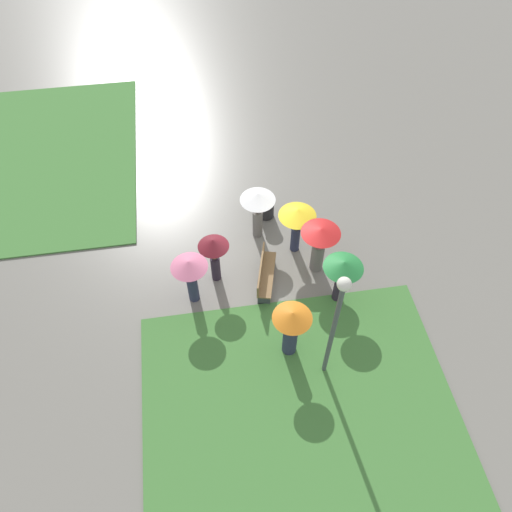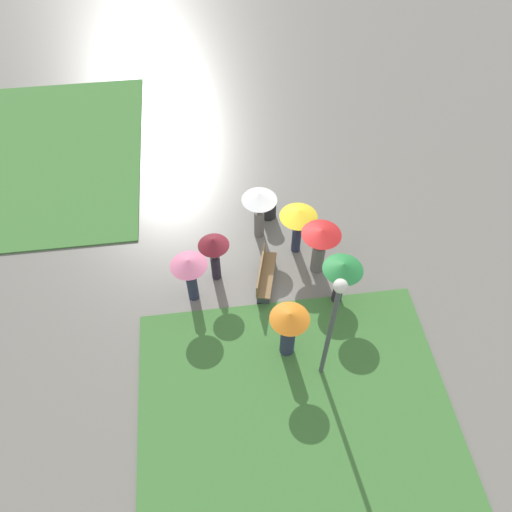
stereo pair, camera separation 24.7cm
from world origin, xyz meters
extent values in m
plane|color=slate|center=(0.00, 0.00, 0.00)|extent=(90.00, 90.00, 0.00)
cube|color=#427A38|center=(-5.98, 0.18, 0.03)|extent=(9.32, 8.06, 0.06)
cube|color=#427A38|center=(6.39, 8.40, 0.03)|extent=(9.50, 8.13, 0.06)
cube|color=brown|center=(-0.53, 0.37, 0.42)|extent=(1.79, 0.86, 0.05)
cube|color=brown|center=(-0.48, 0.55, 0.68)|extent=(1.69, 0.51, 0.45)
cube|color=#383D42|center=(-1.27, 0.58, 0.20)|extent=(0.18, 0.39, 0.40)
cube|color=#383D42|center=(0.21, 0.17, 0.20)|extent=(0.18, 0.39, 0.40)
cylinder|color=#474C51|center=(-3.64, -0.68, 1.94)|extent=(0.12, 0.12, 3.89)
sphere|color=white|center=(-3.64, -0.68, 4.05)|extent=(0.32, 0.32, 0.32)
cylinder|color=#232326|center=(2.26, -0.07, 0.41)|extent=(0.53, 0.53, 0.81)
cylinder|color=black|center=(2.26, -0.07, 0.83)|extent=(0.57, 0.57, 0.03)
cylinder|color=slate|center=(1.47, 0.34, 0.53)|extent=(0.46, 0.46, 1.06)
sphere|color=brown|center=(1.47, 0.34, 1.17)|extent=(0.20, 0.20, 0.20)
cylinder|color=#4C4C4F|center=(1.47, 0.34, 1.44)|extent=(0.02, 0.02, 0.35)
cone|color=white|center=(1.47, 0.34, 1.76)|extent=(1.11, 1.11, 0.27)
cylinder|color=#282D47|center=(0.67, -0.74, 0.51)|extent=(0.40, 0.40, 1.01)
sphere|color=#997051|center=(0.67, -0.74, 1.12)|extent=(0.21, 0.21, 0.21)
cylinder|color=#4C4C4F|center=(0.67, -0.74, 1.40)|extent=(0.02, 0.02, 0.35)
cone|color=gold|center=(0.67, -0.74, 1.71)|extent=(1.16, 1.16, 0.27)
cylinder|color=#2D2333|center=(-1.43, -1.61, 0.50)|extent=(0.36, 0.36, 1.00)
sphere|color=tan|center=(-1.43, -1.61, 1.10)|extent=(0.20, 0.20, 0.20)
cylinder|color=#4C4C4F|center=(-1.43, -1.61, 1.37)|extent=(0.02, 0.02, 0.35)
cone|color=#237A38|center=(-1.43, -1.61, 1.67)|extent=(1.14, 1.14, 0.24)
cylinder|color=#2D2333|center=(-0.10, 1.87, 0.48)|extent=(0.31, 0.31, 0.97)
sphere|color=brown|center=(-0.10, 1.87, 1.07)|extent=(0.21, 0.21, 0.21)
cylinder|color=#4C4C4F|center=(-0.10, 1.87, 1.35)|extent=(0.02, 0.02, 0.35)
cone|color=maroon|center=(-0.10, 1.87, 1.66)|extent=(0.91, 0.91, 0.27)
cylinder|color=slate|center=(-0.18, -1.26, 0.55)|extent=(0.52, 0.52, 1.10)
sphere|color=tan|center=(-0.18, -1.26, 1.20)|extent=(0.19, 0.19, 0.19)
cylinder|color=#4C4C4F|center=(-0.18, -1.26, 1.47)|extent=(0.02, 0.02, 0.35)
cone|color=red|center=(-0.18, -1.26, 1.74)|extent=(1.17, 1.17, 0.18)
cylinder|color=#282D47|center=(-2.91, 0.14, 0.58)|extent=(0.43, 0.43, 1.15)
sphere|color=brown|center=(-2.91, 0.14, 1.26)|extent=(0.21, 0.21, 0.21)
cylinder|color=#4C4C4F|center=(-2.91, 0.14, 1.54)|extent=(0.02, 0.02, 0.35)
cone|color=orange|center=(-2.91, 0.14, 1.84)|extent=(1.04, 1.04, 0.24)
cylinder|color=#282D47|center=(-0.76, 2.61, 0.51)|extent=(0.43, 0.43, 1.02)
sphere|color=beige|center=(-0.76, 2.61, 1.11)|extent=(0.19, 0.19, 0.19)
cylinder|color=#4C4C4F|center=(-0.76, 2.61, 1.39)|extent=(0.02, 0.02, 0.35)
cone|color=pink|center=(-0.76, 2.61, 1.68)|extent=(1.05, 1.05, 0.24)
camera|label=1|loc=(-9.29, 2.05, 12.56)|focal=35.00mm
camera|label=2|loc=(-9.32, 1.81, 12.56)|focal=35.00mm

